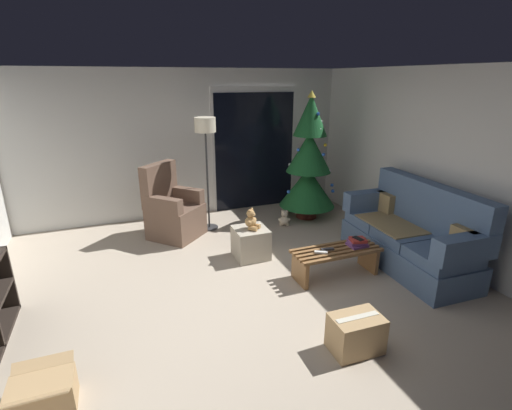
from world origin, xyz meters
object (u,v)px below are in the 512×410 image
Objects in this scene: remote_white at (321,252)px; book_stack at (357,242)px; cell_phone at (358,238)px; armchair at (173,211)px; teddy_bear_cream_by_tree at (284,219)px; teddy_bear_honey at (251,220)px; cardboard_box_open_near_shelf at (43,395)px; floor_lamp at (206,136)px; couch at (411,236)px; coffee_table at (336,258)px; remote_graphite at (328,249)px; christmas_tree at (309,164)px; cardboard_box_taped_mid_floor at (356,333)px; ottoman at (251,243)px.

remote_white is 0.52m from book_stack.
armchair is at bearing 124.80° from cell_phone.
teddy_bear_cream_by_tree is (0.34, 1.75, -0.25)m from remote_white.
cardboard_box_open_near_shelf is (-2.31, -1.79, -0.41)m from teddy_bear_honey.
floor_lamp reaches higher than cell_phone.
couch is 1.10× the size of floor_lamp.
remote_white is at bearing -68.18° from floor_lamp.
cell_phone is 2.71m from floor_lamp.
coffee_table is 0.97× the size of armchair.
remote_graphite is at bearing -97.51° from teddy_bear_cream_by_tree.
christmas_tree reaches higher than cardboard_box_taped_mid_floor.
armchair is at bearing 109.03° from cardboard_box_taped_mid_floor.
armchair reaches higher than remote_graphite.
christmas_tree is at bearing 79.46° from book_stack.
couch is 2.15m from christmas_tree.
teddy_bear_cream_by_tree is at bearing -16.50° from floor_lamp.
ottoman is at bearing 131.21° from cell_phone.
armchair reaches higher than teddy_bear_honey.
cardboard_box_taped_mid_floor is at bearing -81.12° from floor_lamp.
floor_lamp reaches higher than teddy_bear_cream_by_tree.
teddy_bear_cream_by_tree is 4.17m from cardboard_box_open_near_shelf.
remote_graphite is at bearing 176.26° from couch.
book_stack reaches higher than remote_graphite.
armchair is 1.25m from floor_lamp.
floor_lamp is at bearing 56.09° from cardboard_box_open_near_shelf.
couch is at bearing -61.35° from teddy_bear_cream_by_tree.
floor_lamp is 3.60m from cardboard_box_taped_mid_floor.
book_stack reaches higher than ottoman.
teddy_bear_cream_by_tree is 0.62× the size of cardboard_box_open_near_shelf.
cardboard_box_taped_mid_floor is at bearing -114.64° from coffee_table.
cardboard_box_open_near_shelf reaches higher than teddy_bear_cream_by_tree.
cell_phone is 0.50× the size of teddy_bear_cream_by_tree.
teddy_bear_honey is (-1.88, 0.92, 0.14)m from couch.
cardboard_box_open_near_shelf is (-2.30, -1.80, -0.08)m from ottoman.
book_stack is 0.81× the size of teddy_bear_cream_by_tree.
coffee_table is 1.35m from cardboard_box_taped_mid_floor.
teddy_bear_cream_by_tree is 0.62× the size of cardboard_box_taped_mid_floor.
remote_white is 1.08× the size of cell_phone.
christmas_tree reaches higher than floor_lamp.
cardboard_box_open_near_shelf is (-2.99, -0.95, -0.25)m from remote_graphite.
floor_lamp is at bearing 98.88° from cardboard_box_taped_mid_floor.
christmas_tree is at bearing 24.68° from teddy_bear_cream_by_tree.
cardboard_box_open_near_shelf is (-3.76, -2.91, -0.82)m from christmas_tree.
floor_lamp reaches higher than cardboard_box_open_near_shelf.
coffee_table is 7.64× the size of cell_phone.
ottoman is 0.33m from teddy_bear_honey.
book_stack is 2.72m from floor_lamp.
teddy_bear_cream_by_tree is (-0.98, 1.79, -0.28)m from couch.
christmas_tree reaches higher than book_stack.
teddy_bear_honey is 0.62× the size of cardboard_box_taped_mid_floor.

